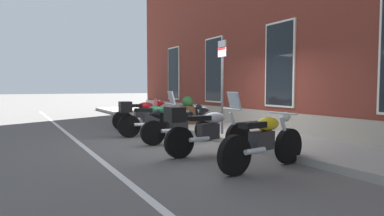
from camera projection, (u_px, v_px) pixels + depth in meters
name	position (u px, v px, depth m)	size (l,w,h in m)	color
ground_plane	(213.00, 141.00, 9.02)	(140.00, 140.00, 0.00)	#565451
sidewalk	(248.00, 135.00, 9.56)	(27.99, 2.33, 0.15)	gray
lane_stripe	(90.00, 152.00, 7.51)	(27.99, 0.12, 0.01)	silver
brick_pub_facade	(366.00, 2.00, 11.67)	(21.99, 7.80, 8.76)	maroon
motorcycle_red_sport	(145.00, 113.00, 11.39)	(0.62, 2.04, 1.06)	black
motorcycle_green_touring	(149.00, 118.00, 9.82)	(0.62, 2.05, 1.31)	black
motorcycle_black_sport	(183.00, 122.00, 8.68)	(0.62, 2.12, 0.99)	black
motorcycle_silver_touring	(206.00, 129.00, 7.13)	(0.62, 2.14, 1.33)	black
motorcycle_yellow_naked	(264.00, 142.00, 5.89)	(0.64, 2.05, 0.98)	black
parking_sign	(222.00, 73.00, 9.26)	(0.36, 0.07, 2.58)	#4C4C51
barrel_planter	(188.00, 112.00, 11.99)	(0.69, 0.69, 0.97)	brown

